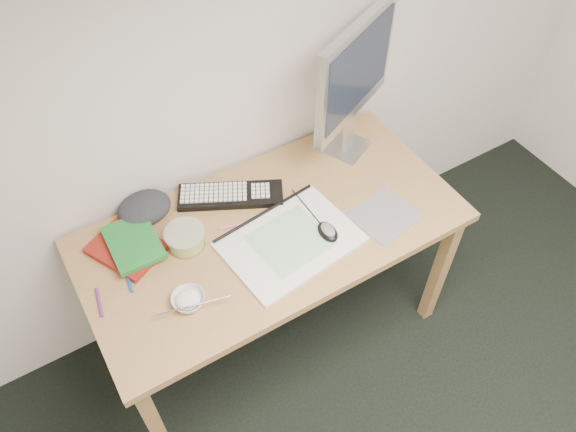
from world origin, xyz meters
name	(u,v)px	position (x,y,z in m)	size (l,w,h in m)	color
desk	(272,241)	(-0.13, 1.43, 0.67)	(1.40, 0.70, 0.75)	#A97D4D
mousepad	(384,215)	(0.26, 1.26, 0.75)	(0.22, 0.20, 0.00)	slate
sketchpad	(290,241)	(-0.10, 1.33, 0.76)	(0.46, 0.33, 0.01)	white
keyboard	(231,195)	(-0.19, 1.64, 0.76)	(0.40, 0.13, 0.02)	black
monitor	(355,75)	(0.35, 1.64, 1.11)	(0.46, 0.24, 0.58)	silver
mouse	(328,230)	(0.03, 1.29, 0.78)	(0.06, 0.10, 0.03)	black
rice_bowl	(188,300)	(-0.52, 1.29, 0.77)	(0.11, 0.11, 0.03)	white
chopsticks	(192,306)	(-0.52, 1.25, 0.79)	(0.02, 0.02, 0.24)	silver
fruit_tub	(185,238)	(-0.43, 1.52, 0.79)	(0.14, 0.14, 0.07)	#D2C74A
book_red	(127,248)	(-0.62, 1.60, 0.76)	(0.18, 0.24, 0.02)	maroon
book_green	(133,243)	(-0.59, 1.59, 0.78)	(0.17, 0.23, 0.02)	#1C722B
cloth_lump	(144,208)	(-0.50, 1.73, 0.78)	(0.17, 0.14, 0.07)	#272A2F
pencil_pink	(245,223)	(-0.20, 1.49, 0.75)	(0.01, 0.01, 0.20)	pink
pencil_tan	(291,220)	(-0.05, 1.42, 0.75)	(0.01, 0.01, 0.18)	tan
pencil_black	(295,206)	(0.00, 1.47, 0.75)	(0.01, 0.01, 0.16)	black
marker_blue	(128,279)	(-0.66, 1.48, 0.76)	(0.01, 0.01, 0.12)	blue
marker_orange	(133,266)	(-0.62, 1.52, 0.76)	(0.01, 0.01, 0.12)	orange
marker_purple	(99,302)	(-0.77, 1.44, 0.76)	(0.01, 0.01, 0.12)	#672487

